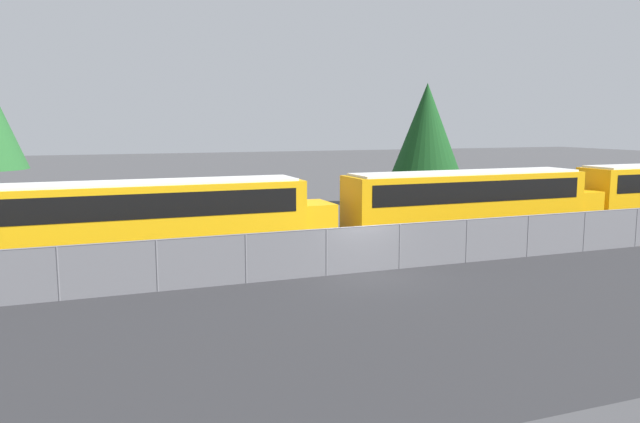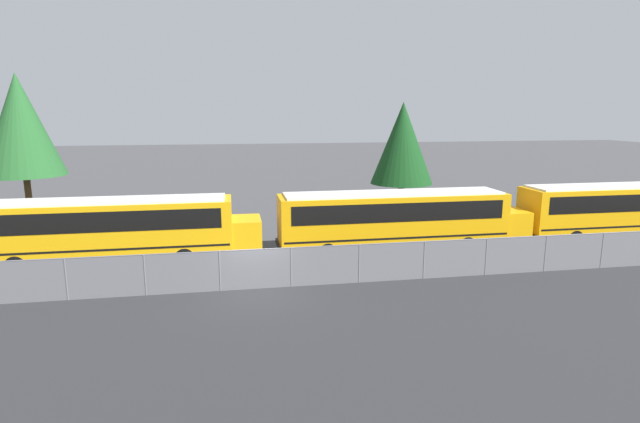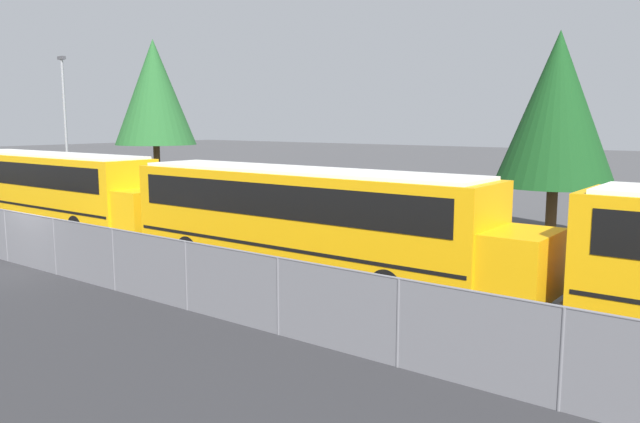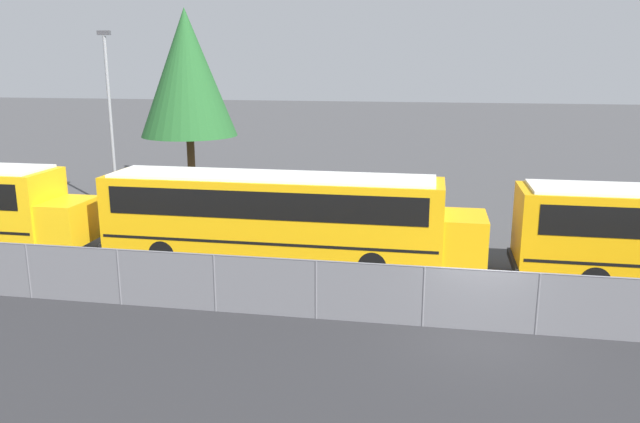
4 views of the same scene
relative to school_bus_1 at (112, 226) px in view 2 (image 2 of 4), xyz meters
name	(u,v)px [view 2 (image 2 of 4)]	position (x,y,z in m)	size (l,w,h in m)	color
ground_plane	(256,289)	(6.83, -4.83, -1.96)	(200.00, 200.00, 0.00)	#424244
road_strip	(266,353)	(6.83, -10.83, -1.96)	(104.25, 12.00, 0.01)	#2B2B2D
fence	(256,269)	(6.83, -4.83, -1.05)	(70.32, 0.07, 1.79)	#9EA0A5
school_bus_1	(112,226)	(0.00, 0.00, 0.00)	(13.92, 2.51, 3.31)	#EDA80F
school_bus_2	(398,217)	(14.76, -0.29, 0.00)	(13.92, 2.51, 3.31)	orange
school_bus_3	(627,207)	(29.10, 0.00, 0.00)	(13.92, 2.51, 3.31)	orange
tree_0	(20,125)	(-8.26, 12.22, 4.68)	(5.39, 5.39, 10.15)	#51381E
tree_1	(402,143)	(18.71, 10.68, 3.24)	(4.71, 4.71, 8.27)	#51381E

